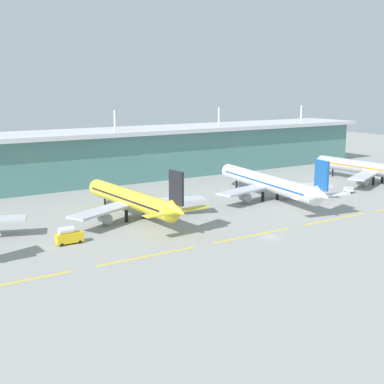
% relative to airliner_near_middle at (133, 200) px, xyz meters
% --- Properties ---
extents(ground_plane, '(600.00, 600.00, 0.00)m').
position_rel_airliner_near_middle_xyz_m(ground_plane, '(23.55, -39.35, -6.44)').
color(ground_plane, gray).
extents(terminal_building, '(288.00, 34.00, 31.83)m').
position_rel_airliner_near_middle_xyz_m(terminal_building, '(23.55, 69.15, 5.18)').
color(terminal_building, slate).
rests_on(terminal_building, ground).
extents(airliner_near_middle, '(48.71, 58.62, 18.90)m').
position_rel_airliner_near_middle_xyz_m(airliner_near_middle, '(0.00, 0.00, 0.00)').
color(airliner_near_middle, yellow).
rests_on(airliner_near_middle, ground).
extents(airliner_far_middle, '(48.27, 70.52, 18.90)m').
position_rel_airliner_near_middle_xyz_m(airliner_far_middle, '(55.66, -1.34, 0.01)').
color(airliner_far_middle, white).
rests_on(airliner_far_middle, ground).
extents(airliner_farthest, '(48.76, 68.58, 18.90)m').
position_rel_airliner_near_middle_xyz_m(airliner_farthest, '(116.87, -1.83, 0.01)').
color(airliner_farthest, '#ADB2BC').
rests_on(airliner_farthest, ground).
extents(taxiway_stripe_west, '(28.00, 0.70, 0.04)m').
position_rel_airliner_near_middle_xyz_m(taxiway_stripe_west, '(-47.45, -35.28, -6.42)').
color(taxiway_stripe_west, yellow).
rests_on(taxiway_stripe_west, ground).
extents(taxiway_stripe_mid_west, '(28.00, 0.70, 0.04)m').
position_rel_airliner_near_middle_xyz_m(taxiway_stripe_mid_west, '(-13.45, -35.28, -6.42)').
color(taxiway_stripe_mid_west, yellow).
rests_on(taxiway_stripe_mid_west, ground).
extents(taxiway_stripe_centre, '(28.00, 0.70, 0.04)m').
position_rel_airliner_near_middle_xyz_m(taxiway_stripe_centre, '(20.55, -35.28, -6.42)').
color(taxiway_stripe_centre, yellow).
rests_on(taxiway_stripe_centre, ground).
extents(taxiway_stripe_mid_east, '(28.00, 0.70, 0.04)m').
position_rel_airliner_near_middle_xyz_m(taxiway_stripe_mid_east, '(54.55, -35.28, -6.42)').
color(taxiway_stripe_mid_east, yellow).
rests_on(taxiway_stripe_mid_east, ground).
extents(fuel_truck, '(7.24, 2.77, 4.95)m').
position_rel_airliner_near_middle_xyz_m(fuel_truck, '(-26.54, -14.52, -4.18)').
color(fuel_truck, gold).
rests_on(fuel_truck, ground).
extents(baggage_cart, '(3.80, 3.83, 2.48)m').
position_rel_airliner_near_middle_xyz_m(baggage_cart, '(91.03, -9.28, -5.18)').
color(baggage_cart, silver).
rests_on(baggage_cart, ground).
extents(safety_cone_left_wingtip, '(0.56, 0.56, 0.70)m').
position_rel_airliner_near_middle_xyz_m(safety_cone_left_wingtip, '(68.92, -19.34, -6.09)').
color(safety_cone_left_wingtip, orange).
rests_on(safety_cone_left_wingtip, ground).
extents(safety_cone_nose_front, '(0.56, 0.56, 0.70)m').
position_rel_airliner_near_middle_xyz_m(safety_cone_nose_front, '(53.94, -24.38, -6.09)').
color(safety_cone_nose_front, orange).
rests_on(safety_cone_nose_front, ground).
extents(safety_cone_right_wingtip, '(0.56, 0.56, 0.70)m').
position_rel_airliner_near_middle_xyz_m(safety_cone_right_wingtip, '(35.94, -21.80, -6.09)').
color(safety_cone_right_wingtip, orange).
rests_on(safety_cone_right_wingtip, ground).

